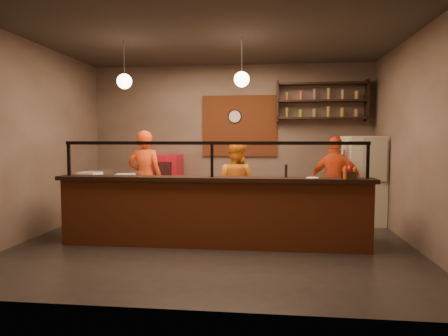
# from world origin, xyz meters

# --- Properties ---
(floor) EXTENTS (6.00, 6.00, 0.00)m
(floor) POSITION_xyz_m (0.00, 0.00, 0.00)
(floor) COLOR black
(floor) RESTS_ON ground
(ceiling) EXTENTS (6.00, 6.00, 0.00)m
(ceiling) POSITION_xyz_m (0.00, 0.00, 3.20)
(ceiling) COLOR #352F29
(ceiling) RESTS_ON wall_back
(wall_back) EXTENTS (6.00, 0.00, 6.00)m
(wall_back) POSITION_xyz_m (0.00, 2.50, 1.60)
(wall_back) COLOR #776657
(wall_back) RESTS_ON floor
(wall_left) EXTENTS (0.00, 5.00, 5.00)m
(wall_left) POSITION_xyz_m (-3.00, 0.00, 1.60)
(wall_left) COLOR #776657
(wall_left) RESTS_ON floor
(wall_right) EXTENTS (0.00, 5.00, 5.00)m
(wall_right) POSITION_xyz_m (3.00, 0.00, 1.60)
(wall_right) COLOR #776657
(wall_right) RESTS_ON floor
(wall_front) EXTENTS (6.00, 0.00, 6.00)m
(wall_front) POSITION_xyz_m (0.00, -2.50, 1.60)
(wall_front) COLOR #776657
(wall_front) RESTS_ON floor
(brick_patch) EXTENTS (1.60, 0.04, 1.30)m
(brick_patch) POSITION_xyz_m (0.20, 2.47, 1.90)
(brick_patch) COLOR brown
(brick_patch) RESTS_ON wall_back
(service_counter) EXTENTS (4.60, 0.25, 1.00)m
(service_counter) POSITION_xyz_m (0.00, -0.30, 0.50)
(service_counter) COLOR brown
(service_counter) RESTS_ON floor
(counter_ledge) EXTENTS (4.70, 0.37, 0.06)m
(counter_ledge) POSITION_xyz_m (0.00, -0.30, 1.03)
(counter_ledge) COLOR black
(counter_ledge) RESTS_ON service_counter
(worktop_cabinet) EXTENTS (4.60, 0.75, 0.85)m
(worktop_cabinet) POSITION_xyz_m (0.00, 0.20, 0.42)
(worktop_cabinet) COLOR gray
(worktop_cabinet) RESTS_ON floor
(worktop) EXTENTS (4.60, 0.75, 0.05)m
(worktop) POSITION_xyz_m (0.00, 0.20, 0.88)
(worktop) COLOR silver
(worktop) RESTS_ON worktop_cabinet
(sneeze_guard) EXTENTS (4.50, 0.05, 0.52)m
(sneeze_guard) POSITION_xyz_m (0.00, -0.30, 1.37)
(sneeze_guard) COLOR white
(sneeze_guard) RESTS_ON counter_ledge
(wall_shelving) EXTENTS (1.84, 0.28, 0.85)m
(wall_shelving) POSITION_xyz_m (1.90, 2.32, 2.40)
(wall_shelving) COLOR black
(wall_shelving) RESTS_ON wall_back
(wall_clock) EXTENTS (0.30, 0.04, 0.30)m
(wall_clock) POSITION_xyz_m (0.10, 2.46, 2.10)
(wall_clock) COLOR black
(wall_clock) RESTS_ON wall_back
(pendant_left) EXTENTS (0.24, 0.24, 0.77)m
(pendant_left) POSITION_xyz_m (-1.50, 0.20, 2.55)
(pendant_left) COLOR black
(pendant_left) RESTS_ON ceiling
(pendant_right) EXTENTS (0.24, 0.24, 0.77)m
(pendant_right) POSITION_xyz_m (0.40, 0.20, 2.55)
(pendant_right) COLOR black
(pendant_right) RESTS_ON ceiling
(cook_left) EXTENTS (0.66, 0.44, 1.78)m
(cook_left) POSITION_xyz_m (-1.47, 1.12, 0.89)
(cook_left) COLOR #E04415
(cook_left) RESTS_ON floor
(cook_mid) EXTENTS (0.94, 0.85, 1.58)m
(cook_mid) POSITION_xyz_m (0.24, 1.04, 0.79)
(cook_mid) COLOR orange
(cook_mid) RESTS_ON floor
(cook_right) EXTENTS (1.06, 0.73, 1.67)m
(cook_right) POSITION_xyz_m (2.05, 1.35, 0.83)
(cook_right) COLOR #DA4214
(cook_right) RESTS_ON floor
(fridge) EXTENTS (0.78, 0.74, 1.67)m
(fridge) POSITION_xyz_m (2.60, 1.63, 0.84)
(fridge) COLOR beige
(fridge) RESTS_ON floor
(red_cooler) EXTENTS (0.60, 0.56, 1.29)m
(red_cooler) POSITION_xyz_m (-1.31, 2.15, 0.65)
(red_cooler) COLOR red
(red_cooler) RESTS_ON floor
(pizza_dough) EXTENTS (0.59, 0.59, 0.01)m
(pizza_dough) POSITION_xyz_m (1.07, 0.25, 0.91)
(pizza_dough) COLOR white
(pizza_dough) RESTS_ON worktop
(prep_tub_a) EXTENTS (0.39, 0.33, 0.17)m
(prep_tub_a) POSITION_xyz_m (-2.15, 0.24, 0.99)
(prep_tub_a) COLOR silver
(prep_tub_a) RESTS_ON worktop
(prep_tub_b) EXTENTS (0.32, 0.27, 0.15)m
(prep_tub_b) POSITION_xyz_m (-1.53, 0.22, 0.97)
(prep_tub_b) COLOR white
(prep_tub_b) RESTS_ON worktop
(prep_tub_c) EXTENTS (0.34, 0.31, 0.14)m
(prep_tub_c) POSITION_xyz_m (-2.15, 0.11, 0.97)
(prep_tub_c) COLOR silver
(prep_tub_c) RESTS_ON worktop
(rolling_pin) EXTENTS (0.36, 0.11, 0.06)m
(rolling_pin) POSITION_xyz_m (-1.35, 0.28, 0.93)
(rolling_pin) COLOR gold
(rolling_pin) RESTS_ON worktop
(condiment_caddy) EXTENTS (0.23, 0.21, 0.11)m
(condiment_caddy) POSITION_xyz_m (1.96, -0.36, 1.11)
(condiment_caddy) COLOR black
(condiment_caddy) RESTS_ON counter_ledge
(pepper_mill) EXTENTS (0.05, 0.05, 0.19)m
(pepper_mill) POSITION_xyz_m (1.08, -0.23, 1.15)
(pepper_mill) COLOR black
(pepper_mill) RESTS_ON counter_ledge
(small_plate) EXTENTS (0.20, 0.20, 0.01)m
(small_plate) POSITION_xyz_m (1.45, -0.34, 1.07)
(small_plate) COLOR silver
(small_plate) RESTS_ON counter_ledge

